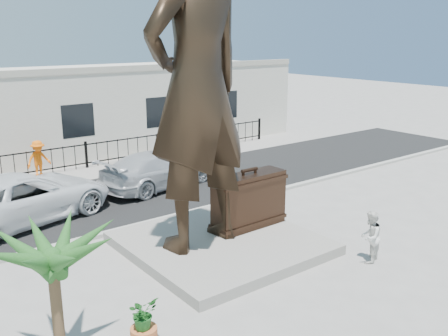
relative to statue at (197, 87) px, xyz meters
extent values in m
plane|color=#9E9991|center=(1.20, -1.63, -4.83)|extent=(100.00, 100.00, 0.00)
cube|color=black|center=(1.20, 6.37, -4.82)|extent=(40.00, 7.00, 0.01)
cube|color=#A5A399|center=(1.20, 2.87, -4.77)|extent=(40.00, 0.25, 0.12)
cube|color=#9E9991|center=(1.20, 10.37, -4.82)|extent=(40.00, 2.50, 0.02)
cube|color=gray|center=(0.70, -0.13, -4.68)|extent=(5.20, 5.20, 0.30)
cube|color=black|center=(1.20, 11.17, -4.23)|extent=(22.00, 0.10, 1.20)
cube|color=silver|center=(1.20, 15.37, -2.63)|extent=(28.00, 7.00, 4.40)
imported|color=black|center=(0.00, 0.00, 0.00)|extent=(3.53, 2.54, 9.06)
cube|color=black|center=(1.99, 0.11, -3.66)|extent=(2.48, 0.83, 1.74)
imported|color=white|center=(3.44, -3.41, -4.08)|extent=(0.88, 0.79, 1.50)
imported|color=white|center=(-3.27, 5.73, -3.98)|extent=(6.55, 4.21, 1.68)
imported|color=silver|center=(2.37, 6.38, -4.06)|extent=(5.56, 3.11, 1.52)
imported|color=orange|center=(-1.16, 10.76, -3.96)|extent=(1.19, 0.83, 1.69)
cylinder|color=#C16233|center=(-3.49, -3.03, -4.63)|extent=(0.56, 0.56, 0.40)
imported|color=#1D591E|center=(-3.49, -3.03, -4.10)|extent=(0.71, 0.65, 0.66)
camera|label=1|loc=(-7.68, -11.18, 1.39)|focal=40.00mm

